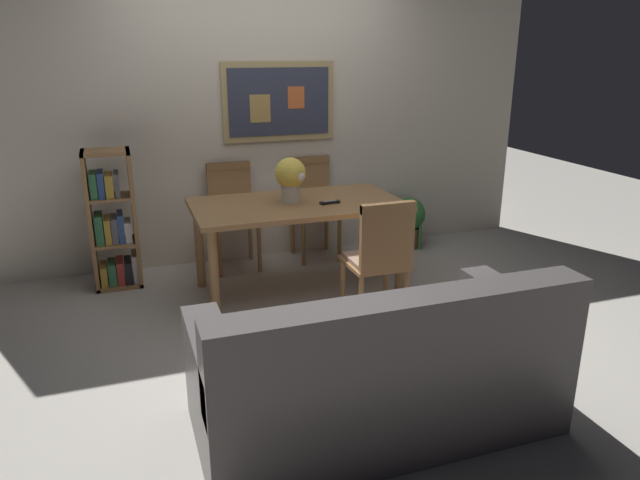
% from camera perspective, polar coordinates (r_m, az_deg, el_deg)
% --- Properties ---
extents(ground_plane, '(12.00, 12.00, 0.00)m').
position_cam_1_polar(ground_plane, '(4.30, -0.60, -7.47)').
color(ground_plane, '#B7B2A8').
extents(wall_back_with_painting, '(5.20, 0.14, 2.60)m').
position_cam_1_polar(wall_back_with_painting, '(5.33, -5.83, 12.09)').
color(wall_back_with_painting, beige).
rests_on(wall_back_with_painting, ground_plane).
extents(dining_table, '(1.60, 0.86, 0.73)m').
position_cam_1_polar(dining_table, '(4.53, -2.19, 2.55)').
color(dining_table, '#9E7042').
rests_on(dining_table, ground_plane).
extents(dining_chair_near_right, '(0.40, 0.41, 0.91)m').
position_cam_1_polar(dining_chair_near_right, '(4.00, 5.84, -1.25)').
color(dining_chair_near_right, '#9E7042').
rests_on(dining_chair_near_right, ground_plane).
extents(dining_chair_far_right, '(0.40, 0.41, 0.91)m').
position_cam_1_polar(dining_chair_far_right, '(5.40, -0.73, 4.00)').
color(dining_chair_far_right, '#9E7042').
rests_on(dining_chair_far_right, ground_plane).
extents(dining_chair_far_left, '(0.40, 0.41, 0.91)m').
position_cam_1_polar(dining_chair_far_left, '(5.19, -8.51, 3.21)').
color(dining_chair_far_left, '#9E7042').
rests_on(dining_chair_far_left, ground_plane).
extents(leather_couch, '(1.80, 0.84, 0.84)m').
position_cam_1_polar(leather_couch, '(3.01, 5.73, -12.94)').
color(leather_couch, '#514C4C').
rests_on(leather_couch, ground_plane).
extents(bookshelf, '(0.36, 0.28, 1.11)m').
position_cam_1_polar(bookshelf, '(4.96, -19.36, 1.18)').
color(bookshelf, '#9E7042').
rests_on(bookshelf, ground_plane).
extents(potted_ivy, '(0.32, 0.32, 0.53)m').
position_cam_1_polar(potted_ivy, '(5.77, 8.57, 1.82)').
color(potted_ivy, brown).
rests_on(potted_ivy, ground_plane).
extents(flower_vase, '(0.23, 0.23, 0.34)m').
position_cam_1_polar(flower_vase, '(4.46, -2.87, 6.13)').
color(flower_vase, beige).
rests_on(flower_vase, dining_table).
extents(tv_remote, '(0.16, 0.06, 0.02)m').
position_cam_1_polar(tv_remote, '(4.46, 0.96, 3.68)').
color(tv_remote, black).
rests_on(tv_remote, dining_table).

